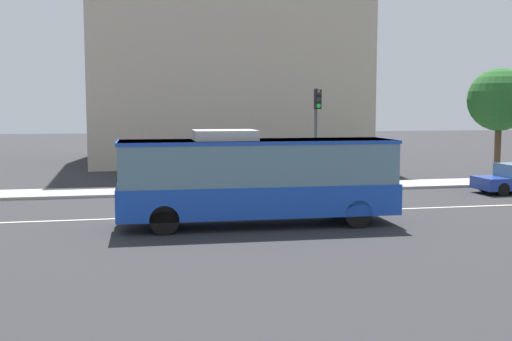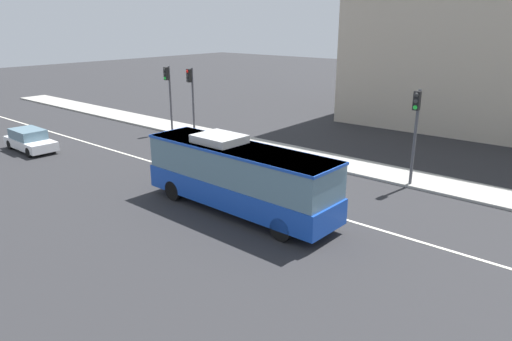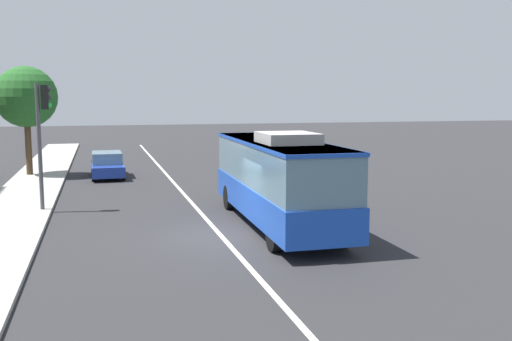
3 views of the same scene
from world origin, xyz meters
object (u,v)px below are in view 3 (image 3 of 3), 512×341
Objects in this scene: street_tree_kerbside_left at (26,97)px; sedan_blue at (107,165)px; transit_bus at (278,176)px; traffic_light_near_corner at (42,125)px.

sedan_blue is at bearing -108.05° from street_tree_kerbside_left.
transit_bus reaches higher than sedan_blue.
traffic_light_near_corner is 0.81× the size of street_tree_kerbside_left.
traffic_light_near_corner reaches higher than transit_bus.
street_tree_kerbside_left reaches higher than traffic_light_near_corner.
traffic_light_near_corner is (-9.90, 2.56, 2.84)m from sedan_blue.
traffic_light_near_corner is 11.55m from street_tree_kerbside_left.
street_tree_kerbside_left reaches higher than sedan_blue.
street_tree_kerbside_left is at bearing 97.99° from traffic_light_near_corner.
sedan_blue is 0.87× the size of traffic_light_near_corner.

